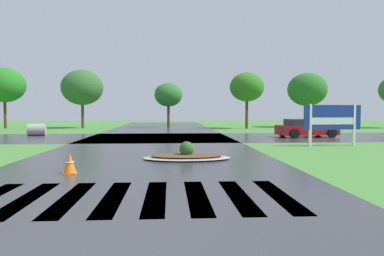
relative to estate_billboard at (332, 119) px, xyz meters
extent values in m
cube|color=#35353A|center=(-9.19, -4.32, -1.40)|extent=(9.63, 80.00, 0.01)
cube|color=#35353A|center=(-9.19, 6.21, -1.40)|extent=(90.00, 8.67, 0.01)
cube|color=white|center=(-11.44, -10.64, -1.40)|extent=(0.45, 3.24, 0.01)
cube|color=white|center=(-10.54, -10.64, -1.40)|extent=(0.45, 3.24, 0.01)
cube|color=white|center=(-9.64, -10.64, -1.40)|extent=(0.45, 3.24, 0.01)
cube|color=white|center=(-8.74, -10.64, -1.40)|extent=(0.45, 3.24, 0.01)
cube|color=white|center=(-7.84, -10.64, -1.40)|extent=(0.45, 3.24, 0.01)
cube|color=white|center=(-6.94, -10.64, -1.40)|extent=(0.45, 3.24, 0.01)
cube|color=white|center=(-6.04, -10.64, -1.40)|extent=(0.45, 3.24, 0.01)
cube|color=white|center=(1.22, 0.12, -0.31)|extent=(0.13, 0.13, 2.17)
cube|color=white|center=(-1.22, -0.12, -0.31)|extent=(0.13, 0.13, 2.17)
cube|color=navy|center=(0.00, 0.00, 0.09)|extent=(3.14, 0.39, 1.27)
cube|color=white|center=(0.00, 0.00, -0.10)|extent=(2.39, 0.33, 0.36)
ellipsoid|color=#9E9B93|center=(-7.79, -4.67, -1.34)|extent=(3.33, 1.81, 0.12)
ellipsoid|color=brown|center=(-7.79, -4.67, -1.25)|extent=(2.73, 1.49, 0.10)
sphere|color=#2D6023|center=(-7.79, -4.67, -1.00)|extent=(0.56, 0.56, 0.56)
cube|color=maroon|center=(0.97, 6.05, -0.90)|extent=(4.18, 2.23, 0.66)
cube|color=#1E232B|center=(0.58, 6.00, -0.37)|extent=(2.14, 1.75, 0.42)
cylinder|color=black|center=(2.20, 7.11, -1.08)|extent=(0.66, 0.30, 0.64)
cylinder|color=black|center=(2.43, 5.34, -1.08)|extent=(0.66, 0.30, 0.64)
cylinder|color=black|center=(-0.49, 6.75, -1.08)|extent=(0.66, 0.30, 0.64)
cylinder|color=black|center=(-0.26, 4.99, -1.08)|extent=(0.66, 0.30, 0.64)
cylinder|color=#9E9B93|center=(-18.07, 8.70, -0.97)|extent=(1.33, 1.03, 0.86)
cone|color=orange|center=(-11.37, -7.56, -1.09)|extent=(0.39, 0.39, 0.61)
torus|color=white|center=(-11.37, -7.56, -1.06)|extent=(0.25, 0.25, 0.04)
cube|color=orange|center=(-11.37, -7.56, -1.39)|extent=(0.36, 0.36, 0.03)
cylinder|color=#4C3823|center=(-25.06, 19.64, 0.06)|extent=(0.28, 0.28, 2.93)
ellipsoid|color=#257A1F|center=(-25.06, 19.64, 2.96)|extent=(4.11, 4.11, 3.49)
cylinder|color=#4C3823|center=(-17.30, 19.49, -0.07)|extent=(0.28, 0.28, 2.67)
ellipsoid|color=#31662B|center=(-17.30, 19.49, 2.73)|extent=(4.20, 4.20, 3.57)
cylinder|color=#4C3823|center=(-8.55, 19.71, -0.19)|extent=(0.28, 0.28, 2.41)
ellipsoid|color=#2C712B|center=(-8.55, 19.71, 2.03)|extent=(2.90, 2.90, 2.46)
cylinder|color=#4C3823|center=(-0.75, 17.58, 0.07)|extent=(0.28, 0.28, 2.94)
ellipsoid|color=#31761F|center=(-0.75, 17.58, 2.73)|extent=(3.39, 3.39, 2.89)
cylinder|color=#4C3823|center=(6.31, 20.03, -0.11)|extent=(0.28, 0.28, 2.58)
ellipsoid|color=#286E22|center=(6.31, 20.03, 2.64)|extent=(4.16, 4.16, 3.54)
camera|label=1|loc=(-8.43, -18.46, 0.48)|focal=34.24mm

